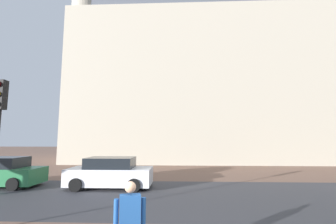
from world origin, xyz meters
TOP-DOWN VIEW (x-y plane):
  - ground_plane at (0.00, 10.00)m, footprint 120.00×120.00m
  - street_asphalt_strip at (0.00, 7.07)m, footprint 120.00×6.86m
  - landmark_building at (3.46, 25.82)m, footprint 29.75×14.84m
  - person_skater at (-0.56, 1.00)m, footprint 0.59×0.36m
  - car_white at (-3.19, 8.58)m, footprint 4.32×2.07m

SIDE VIEW (x-z plane):
  - ground_plane at x=0.00m, z-range 0.00..0.00m
  - street_asphalt_strip at x=0.00m, z-range 0.00..0.00m
  - car_white at x=-3.19m, z-range -0.03..1.54m
  - person_skater at x=-0.56m, z-range 0.10..1.83m
  - landmark_building at x=3.46m, z-range -6.53..26.70m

